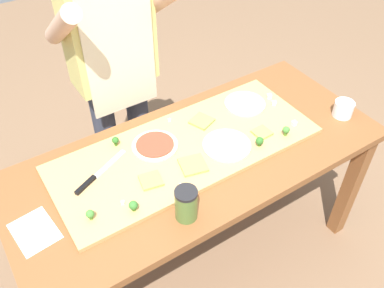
{
  "coord_description": "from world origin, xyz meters",
  "views": [
    {
      "loc": [
        -0.74,
        -1.1,
        2.09
      ],
      "look_at": [
        -0.0,
        0.04,
        0.82
      ],
      "focal_mm": 38.84,
      "sensor_mm": 36.0,
      "label": 1
    }
  ],
  "objects": [
    {
      "name": "ground_plane",
      "position": [
        0.0,
        0.0,
        0.0
      ],
      "size": [
        8.0,
        8.0,
        0.0
      ],
      "primitive_type": "plane",
      "color": "brown"
    },
    {
      "name": "prep_table",
      "position": [
        0.0,
        0.0,
        0.68
      ],
      "size": [
        1.72,
        0.75,
        0.79
      ],
      "color": "brown",
      "rests_on": "ground"
    },
    {
      "name": "cutting_board",
      "position": [
        -0.03,
        0.05,
        0.8
      ],
      "size": [
        1.21,
        0.49,
        0.02
      ],
      "primitive_type": "cube",
      "color": "tan",
      "rests_on": "prep_table"
    },
    {
      "name": "chefs_knife",
      "position": [
        -0.45,
        0.09,
        0.82
      ],
      "size": [
        0.28,
        0.14,
        0.02
      ],
      "color": "#B7BABF",
      "rests_on": "cutting_board"
    },
    {
      "name": "pizza_whole_white_garlic",
      "position": [
        0.13,
        -0.05,
        0.82
      ],
      "size": [
        0.22,
        0.22,
        0.02
      ],
      "color": "beige",
      "rests_on": "cutting_board"
    },
    {
      "name": "pizza_whole_cheese_artichoke",
      "position": [
        0.38,
        0.15,
        0.82
      ],
      "size": [
        0.2,
        0.2,
        0.02
      ],
      "color": "beige",
      "rests_on": "cutting_board"
    },
    {
      "name": "pizza_whole_tomato_red",
      "position": [
        -0.15,
        0.13,
        0.82
      ],
      "size": [
        0.21,
        0.21,
        0.02
      ],
      "color": "beige",
      "rests_on": "cutting_board"
    },
    {
      "name": "pizza_slice_far_left",
      "position": [
        0.13,
        0.15,
        0.82
      ],
      "size": [
        0.12,
        0.12,
        0.01
      ],
      "primitive_type": "cube",
      "rotation": [
        0.0,
        0.0,
        0.37
      ],
      "color": "#899E4C",
      "rests_on": "cutting_board"
    },
    {
      "name": "pizza_slice_center",
      "position": [
        0.31,
        -0.07,
        0.82
      ],
      "size": [
        0.08,
        0.08,
        0.01
      ],
      "primitive_type": "cube",
      "rotation": [
        0.0,
        0.0,
        0.04
      ],
      "color": "#899E4C",
      "rests_on": "cutting_board"
    },
    {
      "name": "pizza_slice_near_left",
      "position": [
        -0.26,
        -0.05,
        0.82
      ],
      "size": [
        0.1,
        0.1,
        0.01
      ],
      "primitive_type": "cube",
      "rotation": [
        0.0,
        0.0,
        -0.2
      ],
      "color": "#899E4C",
      "rests_on": "cutting_board"
    },
    {
      "name": "pizza_slice_far_right",
      "position": [
        -0.07,
        -0.07,
        0.82
      ],
      "size": [
        0.13,
        0.13,
        0.01
      ],
      "primitive_type": "cube",
      "rotation": [
        0.0,
        0.0,
        -0.24
      ],
      "color": "#899E4C",
      "rests_on": "cutting_board"
    },
    {
      "name": "broccoli_floret_back_right",
      "position": [
        -0.29,
        0.23,
        0.84
      ],
      "size": [
        0.03,
        0.03,
        0.05
      ],
      "color": "#366618",
      "rests_on": "cutting_board"
    },
    {
      "name": "broccoli_floret_center_right",
      "position": [
        -0.39,
        -0.14,
        0.84
      ],
      "size": [
        0.04,
        0.04,
        0.05
      ],
      "color": "#3F7220",
      "rests_on": "cutting_board"
    },
    {
      "name": "broccoli_floret_center_left",
      "position": [
        -0.54,
        -0.09,
        0.84
      ],
      "size": [
        0.03,
        0.03,
        0.05
      ],
      "color": "#487A23",
      "rests_on": "cutting_board"
    },
    {
      "name": "broccoli_floret_back_mid",
      "position": [
        0.25,
        -0.12,
        0.84
      ],
      "size": [
        0.04,
        0.04,
        0.05
      ],
      "color": "#366618",
      "rests_on": "cutting_board"
    },
    {
      "name": "broccoli_floret_back_left",
      "position": [
        0.4,
        -0.13,
        0.84
      ],
      "size": [
        0.03,
        0.03,
        0.05
      ],
      "color": "#487A23",
      "rests_on": "cutting_board"
    },
    {
      "name": "cheese_crumble_a",
      "position": [
        0.52,
        0.13,
        0.82
      ],
      "size": [
        0.03,
        0.03,
        0.02
      ],
      "primitive_type": "cube",
      "rotation": [
        0.0,
        0.0,
        1.12
      ],
      "color": "white",
      "rests_on": "cutting_board"
    },
    {
      "name": "cheese_crumble_b",
      "position": [
        -0.41,
        -0.09,
        0.82
      ],
      "size": [
        0.02,
        0.02,
        0.01
      ],
      "primitive_type": "cube",
      "rotation": [
        0.0,
        0.0,
        1.11
      ],
      "color": "white",
      "rests_on": "cutting_board"
    },
    {
      "name": "cheese_crumble_c",
      "position": [
        0.48,
        -0.1,
        0.82
      ],
      "size": [
        0.02,
        0.02,
        0.02
      ],
      "primitive_type": "cube",
      "rotation": [
        0.0,
        0.0,
        1.49
      ],
      "color": "silver",
      "rests_on": "cutting_board"
    },
    {
      "name": "cheese_crumble_d",
      "position": [
        0.0,
        0.24,
        0.82
      ],
      "size": [
        0.02,
        0.02,
        0.01
      ],
      "primitive_type": "cube",
      "rotation": [
        0.0,
        0.0,
        1.17
      ],
      "color": "white",
      "rests_on": "cutting_board"
    },
    {
      "name": "cheese_crumble_e",
      "position": [
        -0.17,
        -0.14,
        0.82
      ],
      "size": [
        0.02,
        0.02,
        0.01
      ],
      "primitive_type": "cube",
      "rotation": [
        0.0,
        0.0,
        0.99
      ],
      "color": "silver",
      "rests_on": "cutting_board"
    },
    {
      "name": "cheese_crumble_f",
      "position": [
        0.51,
        0.07,
        0.82
      ],
      "size": [
        0.03,
        0.03,
        0.02
      ],
      "primitive_type": "cube",
      "rotation": [
        0.0,
        0.0,
        1.05
      ],
      "color": "white",
      "rests_on": "cutting_board"
    },
    {
      "name": "flour_cup",
      "position": [
        0.75,
        -0.16,
        0.82
      ],
      "size": [
        0.1,
        0.1,
        0.08
      ],
      "color": "white",
      "rests_on": "prep_table"
    },
    {
      "name": "sauce_jar",
      "position": [
        -0.23,
        -0.26,
        0.86
      ],
      "size": [
        0.09,
        0.09,
        0.14
      ],
      "color": "#517033",
      "rests_on": "prep_table"
    },
    {
      "name": "recipe_note",
      "position": [
        -0.74,
        -0.02,
        0.79
      ],
      "size": [
        0.17,
        0.2,
        0.0
      ],
      "primitive_type": "cube",
      "rotation": [
        0.0,
        0.0,
        0.12
      ],
      "color": "white",
      "rests_on": "prep_table"
    },
    {
      "name": "cook_center",
      "position": [
        -0.11,
        0.58,
        1.0
      ],
      "size": [
        0.54,
        0.39,
        1.67
      ],
      "color": "#333847",
      "rests_on": "ground"
    }
  ]
}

